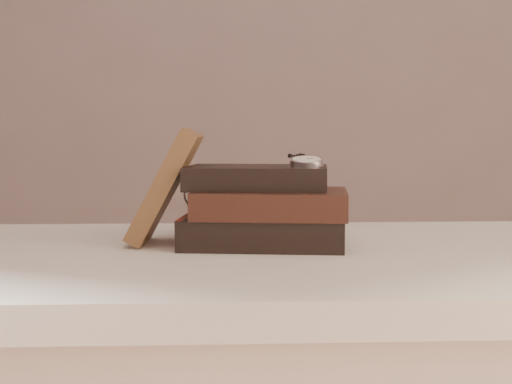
{
  "coord_description": "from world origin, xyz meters",
  "views": [
    {
      "loc": [
        -0.09,
        -0.65,
        0.91
      ],
      "look_at": [
        -0.04,
        0.4,
        0.82
      ],
      "focal_mm": 53.35,
      "sensor_mm": 36.0,
      "label": 1
    }
  ],
  "objects": [
    {
      "name": "pocket_watch",
      "position": [
        0.03,
        0.38,
        0.87
      ],
      "size": [
        0.05,
        0.15,
        0.02
      ],
      "color": "silver",
      "rests_on": "book_stack"
    },
    {
      "name": "table",
      "position": [
        0.0,
        0.35,
        0.66
      ],
      "size": [
        1.0,
        0.6,
        0.75
      ],
      "color": "silver",
      "rests_on": "ground"
    },
    {
      "name": "eyeglasses",
      "position": [
        -0.1,
        0.48,
        0.81
      ],
      "size": [
        0.11,
        0.12,
        0.04
      ],
      "color": "silver",
      "rests_on": "book_stack"
    },
    {
      "name": "book_stack",
      "position": [
        -0.03,
        0.4,
        0.8
      ],
      "size": [
        0.24,
        0.18,
        0.11
      ],
      "color": "black",
      "rests_on": "table"
    },
    {
      "name": "journal",
      "position": [
        -0.17,
        0.42,
        0.83
      ],
      "size": [
        0.11,
        0.11,
        0.16
      ],
      "primitive_type": "cube",
      "rotation": [
        0.0,
        0.49,
        -0.07
      ],
      "color": "#442C1A",
      "rests_on": "table"
    }
  ]
}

